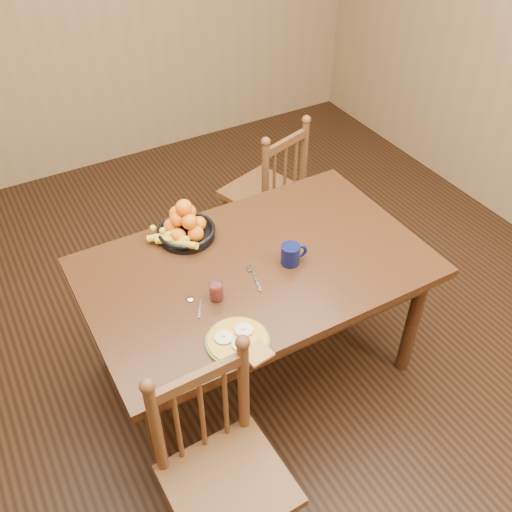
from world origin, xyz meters
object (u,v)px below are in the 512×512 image
chair_near (223,473)px  fruit_bowl (184,227)px  chair_far (267,192)px  coffee_mug (291,254)px  dining_table (256,277)px  breakfast_plate (239,341)px

chair_near → fruit_bowl: chair_near is taller
chair_near → chair_far: bearing=53.3°
chair_near → coffee_mug: chair_near is taller
chair_near → coffee_mug: 1.01m
coffee_mug → fruit_bowl: size_ratio=0.41×
dining_table → breakfast_plate: size_ratio=5.45×
coffee_mug → chair_near: bearing=-137.3°
coffee_mug → fruit_bowl: bearing=130.4°
dining_table → chair_far: bearing=56.6°
breakfast_plate → chair_near: bearing=-127.3°
dining_table → chair_far: 1.04m
coffee_mug → breakfast_plate: bearing=-144.9°
chair_near → fruit_bowl: 1.17m
coffee_mug → fruit_bowl: (-0.35, 0.42, 0.02)m
breakfast_plate → coffee_mug: size_ratio=2.20×
breakfast_plate → fruit_bowl: bearing=82.7°
fruit_bowl → breakfast_plate: bearing=-97.3°
chair_far → fruit_bowl: bearing=16.1°
dining_table → chair_near: size_ratio=1.64×
dining_table → chair_near: (-0.55, -0.72, -0.19)m
coffee_mug → chair_far: bearing=65.9°
dining_table → breakfast_plate: breakfast_plate is taller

